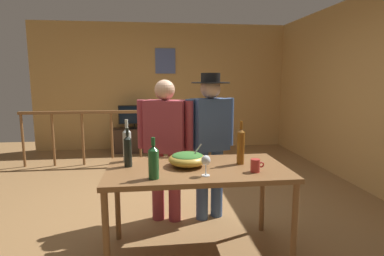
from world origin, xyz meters
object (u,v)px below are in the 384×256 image
stair_railing (138,129)px  mug_red (255,165)px  wine_bottle_amber (241,146)px  wine_bottle_green (154,161)px  flat_screen_tv (134,115)px  wine_bottle_dark (128,151)px  wine_glass (206,161)px  framed_picture (165,61)px  person_standing_left (165,140)px  wine_bottle_clear (127,144)px  serving_table (197,176)px  tv_console (135,140)px  salad_bowl (187,159)px  person_standing_right (210,135)px

stair_railing → mug_red: (1.09, -3.24, 0.21)m
wine_bottle_amber → wine_bottle_green: wine_bottle_amber is taller
flat_screen_tv → wine_bottle_dark: bearing=-87.2°
wine_bottle_amber → wine_bottle_green: size_ratio=1.21×
wine_glass → framed_picture: bearing=91.6°
stair_railing → person_standing_left: person_standing_left is taller
wine_glass → wine_bottle_amber: (0.35, 0.29, 0.05)m
mug_red → wine_bottle_amber: bearing=103.1°
stair_railing → wine_bottle_dark: bearing=-88.6°
wine_bottle_green → flat_screen_tv: bearing=95.4°
wine_bottle_green → wine_bottle_clear: (-0.23, 0.52, 0.03)m
wine_bottle_green → person_standing_left: person_standing_left is taller
wine_glass → serving_table: bearing=98.3°
flat_screen_tv → mug_red: 4.29m
tv_console → serving_table: 4.07m
framed_picture → tv_console: (-0.67, -0.29, -1.63)m
stair_railing → wine_glass: stair_railing is taller
flat_screen_tv → wine_bottle_green: (0.40, -4.19, 0.15)m
stair_railing → salad_bowl: 3.07m
salad_bowl → person_standing_right: 0.74m
salad_bowl → wine_glass: (0.11, -0.28, 0.05)m
wine_bottle_dark → stair_railing: bearing=91.4°
wine_bottle_amber → wine_bottle_clear: wine_bottle_clear is taller
wine_bottle_green → tv_console: bearing=95.4°
flat_screen_tv → wine_glass: bearing=-79.3°
wine_bottle_dark → flat_screen_tv: bearing=92.8°
salad_bowl → wine_bottle_green: 0.41m
wine_bottle_dark → person_standing_right: (0.81, 0.62, 0.00)m
wine_bottle_green → person_standing_right: size_ratio=0.20×
person_standing_left → flat_screen_tv: bearing=-63.3°
wine_glass → person_standing_right: size_ratio=0.10×
flat_screen_tv → salad_bowl: bearing=-80.1°
wine_glass → stair_railing: bearing=101.6°
serving_table → wine_bottle_clear: 0.69m
flat_screen_tv → salad_bowl: 3.95m
wine_bottle_green → person_standing_left: size_ratio=0.21×
salad_bowl → person_standing_left: person_standing_left is taller
framed_picture → person_standing_right: (0.33, -3.55, -0.95)m
stair_railing → tv_console: size_ratio=3.42×
wine_bottle_clear → wine_bottle_dark: size_ratio=1.14×
person_standing_left → wine_bottle_green: bearing=100.2°
mug_red → person_standing_left: bearing=127.3°
wine_bottle_clear → person_standing_right: size_ratio=0.24×
tv_console → person_standing_left: person_standing_left is taller
person_standing_right → wine_bottle_dark: bearing=19.8°
wine_bottle_clear → stair_railing: bearing=91.1°
wine_glass → mug_red: bearing=7.4°
tv_console → wine_bottle_clear: wine_bottle_clear is taller
tv_console → wine_glass: size_ratio=5.58×
stair_railing → wine_bottle_green: wine_bottle_green is taller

